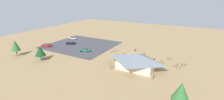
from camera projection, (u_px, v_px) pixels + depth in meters
The scene contains 26 objects.
ground at pixel (129, 53), 67.91m from camera, with size 160.00×160.00×0.00m, color #9E7F56.
parking_lot_asphalt at pixel (81, 45), 79.48m from camera, with size 32.12×29.10×0.05m, color #424247.
bike_pavilion at pixel (136, 60), 52.64m from camera, with size 14.62×10.42×5.44m.
trash_bin at pixel (135, 50), 70.42m from camera, with size 0.60×0.60×0.90m, color brown.
lot_sign at pixel (119, 45), 75.07m from camera, with size 0.56×0.08×2.20m.
pine_center at pixel (15, 45), 63.19m from camera, with size 3.46×3.46×6.76m.
pine_far_east at pixel (181, 91), 33.22m from camera, with size 3.61×3.61×6.28m.
pine_east at pixel (40, 51), 58.99m from camera, with size 3.81×3.81×5.77m.
bicycle_green_trailside at pixel (184, 65), 55.51m from camera, with size 1.63×0.93×0.90m.
bicycle_silver_near_porch at pixel (117, 50), 71.09m from camera, with size 1.59×0.51×0.83m.
bicycle_orange_front_row at pixel (125, 53), 66.85m from camera, with size 1.71×0.48×0.86m.
bicycle_purple_yard_front at pixel (115, 51), 69.27m from camera, with size 1.19×1.37×0.91m.
bicycle_red_edge_north at pixel (178, 65), 55.57m from camera, with size 0.48×1.75×0.89m.
bicycle_yellow_mid_cluster at pixel (181, 67), 53.52m from camera, with size 0.80×1.51×0.87m.
bicycle_teal_lone_east at pixel (163, 62), 57.86m from camera, with size 0.48×1.71×0.79m.
bicycle_black_yard_right at pixel (169, 59), 60.77m from camera, with size 1.76×0.48×0.80m.
bicycle_blue_near_sign at pixel (175, 66), 54.19m from camera, with size 1.57×0.78×0.81m.
bicycle_white_yard_center at pixel (129, 52), 68.29m from camera, with size 1.74×0.48×0.80m.
bicycle_green_back_row at pixel (112, 52), 68.28m from camera, with size 0.67×1.64×0.84m.
bicycle_silver_lone_west at pixel (118, 55), 65.29m from camera, with size 1.46×0.99×0.75m.
car_green_aisle_side at pixel (85, 50), 69.73m from camera, with size 4.96×3.37×1.38m.
car_black_front_row at pixel (71, 43), 80.46m from camera, with size 4.79×3.30×1.41m.
car_red_inner_stall at pixel (46, 45), 76.42m from camera, with size 4.97×3.28×1.39m.
car_white_back_corner at pixel (73, 38), 90.14m from camera, with size 4.59×2.43×1.28m.
visitor_near_lot at pixel (144, 53), 65.30m from camera, with size 0.36×0.37×1.84m.
visitor_at_bikes at pixel (154, 58), 60.42m from camera, with size 0.40×0.38×1.75m.
Camera 1 is at (-24.56, 59.41, 23.07)m, focal length 25.41 mm.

